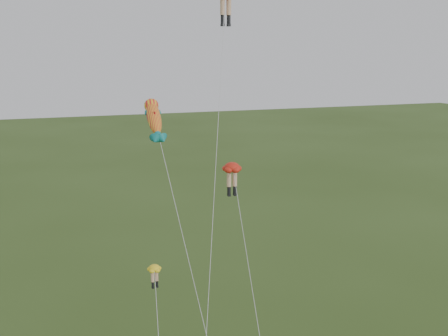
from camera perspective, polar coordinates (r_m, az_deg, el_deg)
name	(u,v)px	position (r m, az deg, el deg)	size (l,w,h in m)	color
legs_kite_red_high	(225,1)	(36.95, 0.16, 18.59)	(6.72, 13.54, 25.06)	red
legs_kite_red_mid	(233,174)	(31.93, 1.00, -0.74)	(1.42, 9.80, 13.69)	red
legs_kite_yellow	(155,280)	(30.57, -7.89, -12.55)	(1.69, 7.87, 8.17)	yellow
fish_kite	(154,118)	(29.38, -7.97, 5.64)	(2.85, 9.18, 18.15)	yellow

